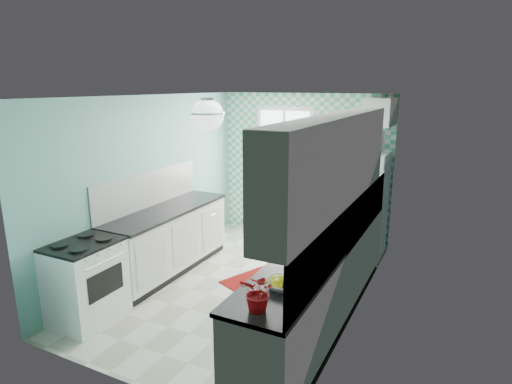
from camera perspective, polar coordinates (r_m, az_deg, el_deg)
The scene contains 26 objects.
floor at distance 5.92m, azimuth -1.55°, elevation -12.39°, with size 3.00×4.40×0.02m, color silver.
ceiling at distance 5.30m, azimuth -1.73°, elevation 12.78°, with size 3.00×4.40×0.02m, color white.
wall_back at distance 7.45m, azimuth 6.40°, elevation 3.34°, with size 3.00×0.02×2.50m, color #71B2A6.
wall_front at distance 3.77m, azimuth -17.80°, elevation -8.12°, with size 3.00×0.02×2.50m, color #71B2A6.
wall_left at distance 6.31m, azimuth -13.83°, elevation 1.05°, with size 0.02×4.40×2.50m, color #71B2A6.
wall_right at distance 4.97m, azimuth 13.93°, elevation -2.46°, with size 0.02×4.40×2.50m, color #71B2A6.
accent_wall at distance 7.43m, azimuth 6.34°, elevation 3.31°, with size 3.00×0.01×2.50m, color #50BF96.
window at distance 7.48m, azimuth 3.80°, elevation 5.77°, with size 1.04×0.05×1.44m.
backsplash_right at distance 4.62m, azimuth 12.51°, elevation -4.37°, with size 0.02×3.60×0.51m, color white.
backsplash_left at distance 6.25m, azimuth -14.08°, elevation 0.39°, with size 0.02×2.15×0.51m, color white.
upper_cabinets_right at distance 4.30m, azimuth 10.37°, elevation 4.06°, with size 0.33×3.20×0.90m, color silver.
upper_cabinet_fridge at distance 6.62m, azimuth 16.25°, elevation 10.26°, with size 0.40×0.74×0.40m, color silver.
ceiling_light at distance 4.62m, azimuth -6.48°, elevation 10.18°, with size 0.34×0.34×0.35m.
base_cabinets_right at distance 4.97m, azimuth 8.75°, elevation -12.11°, with size 0.60×3.60×0.90m, color white.
countertop_right at distance 4.79m, azimuth 8.79°, elevation -7.03°, with size 0.63×3.60×0.04m, color black.
base_cabinets_left at distance 6.29m, azimuth -11.66°, elevation -6.49°, with size 0.60×2.15×0.90m, color white.
countertop_left at distance 6.14m, azimuth -11.77°, elevation -2.40°, with size 0.63×2.15×0.04m, color black.
fridge at distance 6.86m, azimuth 13.82°, elevation -1.58°, with size 0.72×0.71×1.65m.
stove at distance 5.30m, azimuth -21.70°, elevation -10.93°, with size 0.61×0.76×0.92m.
sink at distance 5.51m, azimuth 11.59°, elevation -4.14°, with size 0.45×0.38×0.53m.
rug at distance 6.03m, azimuth 0.07°, elevation -11.69°, with size 0.60×0.86×0.01m, color #630002.
dish_towel at distance 6.15m, azimuth 9.61°, elevation -6.60°, with size 0.02×0.26×0.38m, color #5EAA95.
fruit_bowl at distance 3.74m, azimuth 3.36°, elevation -12.20°, with size 0.29×0.29×0.07m, color white.
potted_plant at distance 3.34m, azimuth 0.45°, elevation -13.25°, with size 0.28×0.24×0.31m, color red.
soap_bottle at distance 5.79m, azimuth 12.95°, elevation -2.31°, with size 0.08×0.08×0.18m, color #88ABB7.
microwave at distance 6.67m, azimuth 14.31°, elevation 6.44°, with size 0.51×0.35×0.28m, color white.
Camera 1 is at (2.50, -4.67, 2.63)m, focal length 30.00 mm.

